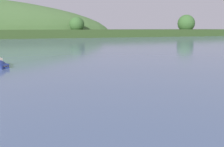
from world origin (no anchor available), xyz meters
The scene contains 0 objects.
Camera 1 is at (-12.49, 17.45, 6.83)m, focal length 41.53 mm.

